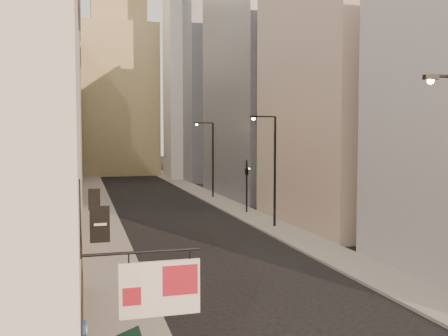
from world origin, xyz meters
The scene contains 14 objects.
sidewalk_left centered at (-6.50, 55.00, 0.07)m, with size 3.00×140.00×0.15m, color gray.
sidewalk_right centered at (6.50, 55.00, 0.07)m, with size 3.00×140.00×0.15m, color gray.
left_bldg_beige centered at (-12.00, 26.00, 8.00)m, with size 8.00×12.00×16.00m, color tan.
left_bldg_grey centered at (-12.00, 42.00, 10.00)m, with size 8.00×16.00×20.00m, color #95969A.
left_bldg_tan centered at (-12.00, 60.00, 8.50)m, with size 8.00×18.00×17.00m, color #988858.
left_bldg_wingrid centered at (-12.00, 80.00, 12.00)m, with size 8.00×20.00×24.00m, color gray.
right_bldg_beige centered at (12.00, 30.00, 10.00)m, with size 8.00×16.00×20.00m, color tan.
right_bldg_wingrid centered at (12.00, 50.00, 13.00)m, with size 8.00×20.00×26.00m, color gray.
highrise centered at (18.00, 78.00, 25.66)m, with size 21.00×23.00×51.20m.
clock_tower centered at (-1.00, 92.00, 17.63)m, with size 14.00×14.00×44.90m.
white_tower centered at (10.00, 78.00, 18.61)m, with size 8.00×8.00×41.50m.
streetlamp_mid centered at (6.28, 29.58, 5.00)m, with size 2.28×0.59×8.76m.
streetlamp_far centered at (6.41, 49.35, 5.03)m, with size 2.31×0.37×8.81m.
traffic_light_right centered at (6.70, 37.13, 3.76)m, with size 0.63×0.60×5.00m.
Camera 1 is at (-7.92, -6.61, 7.13)m, focal length 40.00 mm.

